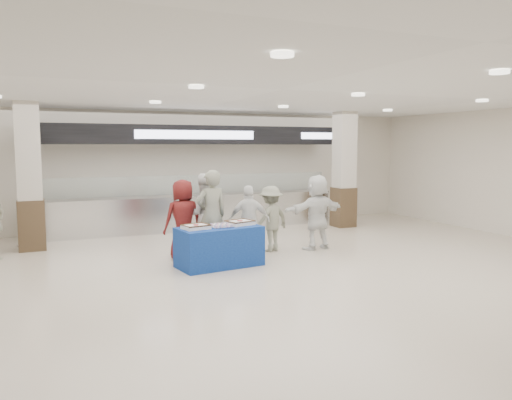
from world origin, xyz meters
name	(u,v)px	position (x,y,z in m)	size (l,w,h in m)	color
ground	(282,277)	(0.00, 0.00, 0.00)	(14.00, 14.00, 0.00)	beige
serving_line	(194,187)	(0.00, 5.40, 1.16)	(8.70, 0.85, 2.80)	silver
column_left	(30,180)	(-4.00, 4.20, 1.53)	(0.55, 0.55, 3.20)	#3C2B1B
column_right	(344,172)	(4.00, 4.20, 1.53)	(0.55, 0.55, 3.20)	#3C2B1B
display_table	(219,247)	(-0.74, 1.15, 0.38)	(1.55, 0.78, 0.75)	navy
sheet_cake_left	(196,226)	(-1.21, 1.11, 0.80)	(0.52, 0.44, 0.10)	white
sheet_cake_right	(240,222)	(-0.30, 1.23, 0.80)	(0.56, 0.49, 0.10)	white
cupcake_tray	(221,225)	(-0.71, 1.13, 0.78)	(0.37, 0.28, 0.06)	#B5B5BA
civilian_maroon	(183,219)	(-1.19, 2.09, 0.80)	(0.78, 0.51, 1.60)	maroon
soldier_a	(211,215)	(-0.69, 1.79, 0.89)	(0.65, 0.43, 1.79)	slate
chef_tall	(204,214)	(-0.71, 2.22, 0.85)	(0.82, 0.64, 1.70)	white
chef_short	(249,221)	(0.13, 1.79, 0.73)	(0.85, 0.36, 1.46)	white
soldier_b	(271,219)	(0.72, 2.00, 0.70)	(0.91, 0.52, 1.41)	slate
civilian_white	(317,212)	(1.74, 1.79, 0.82)	(1.52, 0.49, 1.64)	white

